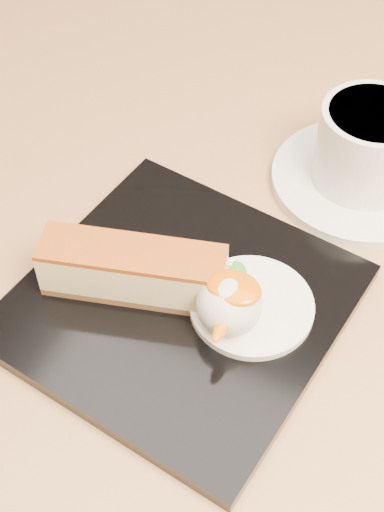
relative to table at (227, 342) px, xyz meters
The scene contains 9 objects.
table is the anchor object (origin of this frame).
dessert_plate 0.18m from the table, 95.69° to the right, with size 0.22×0.22×0.01m, color black.
cheesecake 0.21m from the table, 116.21° to the right, with size 0.14×0.07×0.04m.
cream_smear 0.19m from the table, 58.40° to the right, with size 0.09×0.09×0.01m, color white.
ice_cream_scoop 0.21m from the table, 70.13° to the right, with size 0.05×0.05×0.05m, color white.
mango_sauce 0.23m from the table, 68.54° to the right, with size 0.04×0.03×0.01m, color orange.
mint_sprig 0.18m from the table, 74.06° to the right, with size 0.03×0.02×0.00m.
saucer 0.20m from the table, 54.42° to the left, with size 0.15×0.15×0.01m, color white.
coffee_cup 0.24m from the table, 53.91° to the left, with size 0.11×0.08×0.07m.
Camera 1 is at (0.13, -0.36, 1.15)m, focal length 50.00 mm.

